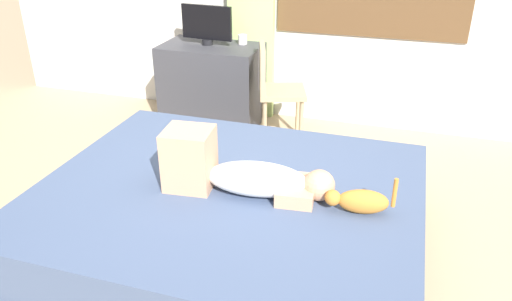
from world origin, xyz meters
The scene contains 8 objects.
ground_plane centered at (0.00, 0.00, 0.00)m, with size 16.00×16.00×0.00m, color tan.
bed centered at (-0.02, 0.00, 0.22)m, with size 2.19×1.83×0.45m.
person_lying centered at (0.06, -0.02, 0.56)m, with size 0.94×0.34×0.34m.
cat centered at (0.71, -0.04, 0.52)m, with size 0.36×0.15×0.21m.
desk centered at (-0.86, 1.84, 0.37)m, with size 0.90×0.56×0.74m.
tv_monitor centered at (-0.89, 1.84, 0.92)m, with size 0.48×0.10×0.35m.
cup centered at (-0.60, 1.96, 0.78)m, with size 0.08×0.08×0.08m, color white.
chair_by_desk centered at (-0.19, 1.56, 0.51)m, with size 0.48×0.48×0.86m.
Camera 1 is at (0.85, -2.25, 1.87)m, focal length 34.71 mm.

